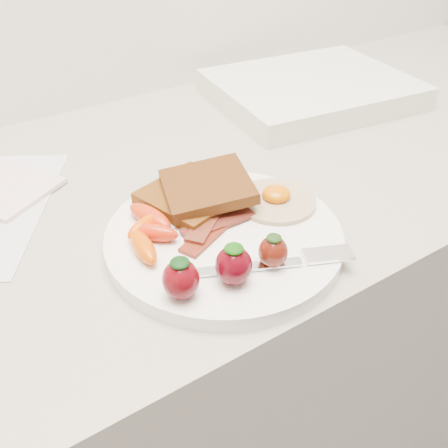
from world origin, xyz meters
TOP-DOWN VIEW (x-y plane):
  - counter at (0.00, 1.70)m, footprint 2.00×0.60m
  - plate at (0.00, 1.54)m, footprint 0.27×0.27m
  - toast_lower at (0.00, 1.62)m, footprint 0.13×0.13m
  - toast_upper at (0.02, 1.61)m, footprint 0.13×0.13m
  - fried_egg at (0.09, 1.56)m, footprint 0.13×0.13m
  - bacon_strips at (-0.01, 1.55)m, footprint 0.11×0.08m
  - baby_carrots at (-0.07, 1.58)m, footprint 0.06×0.11m
  - strawberries at (-0.04, 1.47)m, footprint 0.13×0.05m
  - fork at (0.02, 1.46)m, footprint 0.18×0.09m
  - appliance at (0.37, 1.81)m, footprint 0.37×0.31m

SIDE VIEW (x-z plane):
  - counter at x=0.00m, z-range 0.00..0.90m
  - plate at x=0.00m, z-range 0.90..0.92m
  - appliance at x=0.37m, z-range 0.90..0.94m
  - fork at x=0.02m, z-range 0.92..0.92m
  - bacon_strips at x=-0.01m, z-range 0.92..0.93m
  - fried_egg at x=0.09m, z-range 0.91..0.93m
  - toast_lower at x=0.00m, z-range 0.92..0.93m
  - baby_carrots at x=-0.07m, z-range 0.92..0.94m
  - strawberries at x=-0.04m, z-range 0.92..0.96m
  - toast_upper at x=0.02m, z-range 0.93..0.95m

